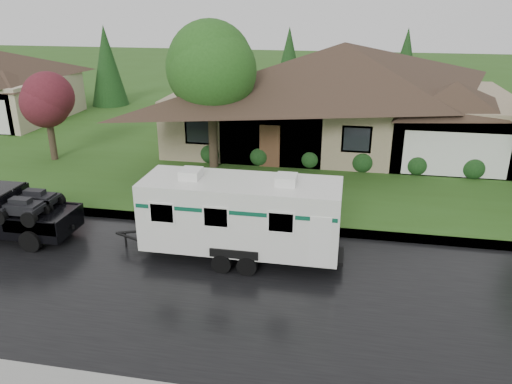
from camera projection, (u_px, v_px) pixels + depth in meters
ground at (262, 258)px, 16.33m from camera, size 140.00×140.00×0.00m
road at (250, 291)px, 14.50m from camera, size 140.00×8.00×0.01m
curb at (273, 227)px, 18.36m from camera, size 140.00×0.50×0.15m
lawn at (306, 138)px, 30.04m from camera, size 140.00×26.00×0.15m
house_main at (348, 83)px, 27.30m from camera, size 19.44×10.80×6.90m
tree_left_green at (211, 70)px, 23.07m from camera, size 4.10×4.10×6.79m
tree_red at (46, 101)px, 24.78m from camera, size 2.65×2.65×4.39m
shrub_row at (336, 159)px, 24.26m from camera, size 13.60×1.00×1.00m
travel_trailer at (241, 214)px, 15.80m from camera, size 6.57×2.31×2.95m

